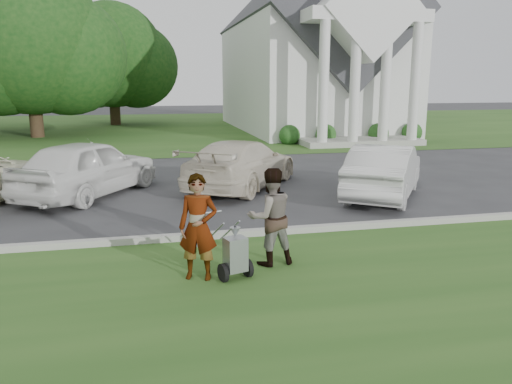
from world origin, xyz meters
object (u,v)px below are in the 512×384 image
object	(u,v)px
person_left	(198,228)
car_d	(384,171)
church	(311,38)
tree_left	(29,47)
striping_cart	(235,255)
tree_back	(112,60)
parking_meter_near	(195,202)
car_c	(241,164)
car_b	(88,167)
person_right	(270,218)

from	to	relation	value
person_left	car_d	bearing A→B (deg)	58.59
church	tree_left	xyz separation A→B (m)	(-17.01, -1.13, -0.83)
church	striping_cart	distance (m)	27.09
church	tree_back	world-z (taller)	church
car_d	tree_back	bearing A→B (deg)	-36.92
parking_meter_near	car_c	size ratio (longest dim) A/B	0.29
car_c	car_d	world-z (taller)	car_d
church	tree_left	world-z (taller)	church
car_b	car_c	size ratio (longest dim) A/B	0.95
person_left	car_b	world-z (taller)	person_left
person_right	parking_meter_near	bearing A→B (deg)	-53.10
striping_cart	person_left	distance (m)	0.75
striping_cart	person_left	xyz separation A→B (m)	(-0.58, 0.14, 0.46)
parking_meter_near	car_d	bearing A→B (deg)	30.71
tree_left	car_d	xyz separation A→B (m)	(12.70, -18.59, -4.37)
striping_cart	person_left	bearing A→B (deg)	149.63
striping_cart	parking_meter_near	size ratio (longest dim) A/B	0.75
church	tree_back	size ratio (longest dim) A/B	2.51
parking_meter_near	car_b	xyz separation A→B (m)	(-2.51, 5.23, -0.11)
tree_left	person_right	distance (m)	24.92
tree_left	parking_meter_near	size ratio (longest dim) A/B	7.21
tree_back	person_left	bearing A→B (deg)	-84.60
person_right	car_b	size ratio (longest dim) A/B	0.36
person_right	car_d	bearing A→B (deg)	-142.44
person_right	car_b	bearing A→B (deg)	-68.11
person_right	car_b	world-z (taller)	person_right
tree_left	car_b	world-z (taller)	tree_left
striping_cart	car_b	bearing A→B (deg)	96.24
person_right	tree_left	bearing A→B (deg)	-78.39
car_b	parking_meter_near	bearing A→B (deg)	147.82
striping_cart	car_c	xyz separation A→B (m)	(1.47, 7.15, 0.32)
tree_back	person_left	distance (m)	31.89
person_right	car_d	world-z (taller)	person_right
tree_left	car_d	size ratio (longest dim) A/B	2.36
person_left	parking_meter_near	world-z (taller)	person_left
tree_back	car_d	bearing A→B (deg)	-71.89
person_right	car_d	xyz separation A→B (m)	(4.42, 4.52, -0.12)
car_d	car_c	bearing A→B (deg)	5.32
striping_cart	car_c	size ratio (longest dim) A/B	0.22
striping_cart	parking_meter_near	xyz separation A→B (m)	(-0.47, 1.73, 0.52)
church	car_c	size ratio (longest dim) A/B	4.77
church	car_d	world-z (taller)	church
person_right	car_c	size ratio (longest dim) A/B	0.34
striping_cart	car_d	bearing A→B (deg)	27.58
person_right	parking_meter_near	xyz separation A→B (m)	(-1.19, 1.19, 0.07)
parking_meter_near	car_c	distance (m)	5.76
tree_left	person_left	xyz separation A→B (m)	(6.98, -23.51, -4.24)
tree_left	person_left	distance (m)	24.89
church	person_right	bearing A→B (deg)	-109.81
church	person_left	bearing A→B (deg)	-112.15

